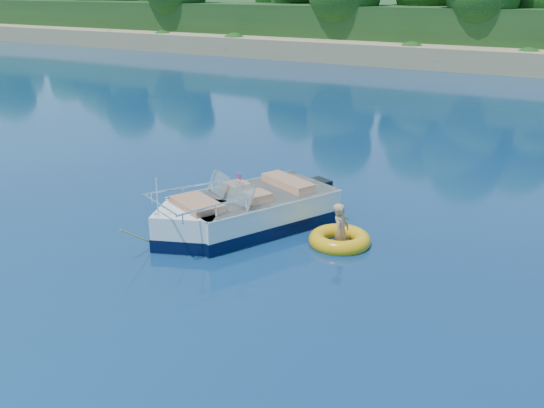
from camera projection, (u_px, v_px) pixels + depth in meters
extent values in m
plane|color=#091842|center=(124.00, 280.00, 12.04)|extent=(160.00, 160.00, 0.00)
cube|color=#977C58|center=(508.00, 61.00, 42.53)|extent=(170.00, 8.00, 2.00)
cylinder|color=black|center=(84.00, 11.00, 65.87)|extent=(0.44, 0.44, 2.80)
cylinder|color=black|center=(300.00, 15.00, 52.36)|extent=(0.44, 0.44, 3.20)
cylinder|color=black|center=(523.00, 17.00, 44.81)|extent=(0.44, 0.44, 3.60)
cube|color=white|center=(255.00, 214.00, 14.68)|extent=(3.31, 4.23, 1.04)
cube|color=white|center=(190.00, 230.00, 13.70)|extent=(1.82, 1.82, 1.04)
cube|color=black|center=(255.00, 219.00, 14.73)|extent=(3.35, 4.28, 0.30)
cube|color=black|center=(191.00, 236.00, 13.75)|extent=(1.86, 1.86, 0.30)
cube|color=#A27C55|center=(265.00, 200.00, 14.74)|extent=(2.50, 3.04, 0.10)
cube|color=white|center=(255.00, 195.00, 14.51)|extent=(3.35, 4.25, 0.06)
cube|color=black|center=(320.00, 196.00, 15.79)|extent=(0.64, 0.54, 0.89)
cube|color=#8C9EA5|center=(220.00, 184.00, 14.37)|extent=(0.80, 0.63, 0.48)
cube|color=#8C9EA5|center=(241.00, 194.00, 13.69)|extent=(0.82, 0.46, 0.48)
cube|color=#AF7151|center=(236.00, 191.00, 14.71)|extent=(0.72, 0.72, 0.40)
cube|color=#AF7151|center=(257.00, 201.00, 14.02)|extent=(0.72, 0.72, 0.40)
cube|color=#AF7151|center=(288.00, 186.00, 15.05)|extent=(1.64, 1.12, 0.38)
cube|color=#AF7151|center=(197.00, 208.00, 13.63)|extent=(1.50, 1.20, 0.34)
cylinder|color=white|center=(157.00, 197.00, 12.97)|extent=(0.04, 0.04, 0.84)
cube|color=red|center=(238.00, 176.00, 13.62)|extent=(0.21, 0.10, 0.14)
cube|color=silver|center=(156.00, 215.00, 13.07)|extent=(0.11, 0.09, 0.05)
cylinder|color=yellow|center=(140.00, 238.00, 13.17)|extent=(0.09, 1.07, 0.76)
torus|color=#EBA20F|center=(340.00, 240.00, 13.70)|extent=(1.79, 1.79, 0.37)
torus|color=#AF1308|center=(340.00, 239.00, 13.70)|extent=(1.47, 1.47, 0.12)
imported|color=tan|center=(341.00, 245.00, 13.69)|extent=(0.42, 0.78, 1.48)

